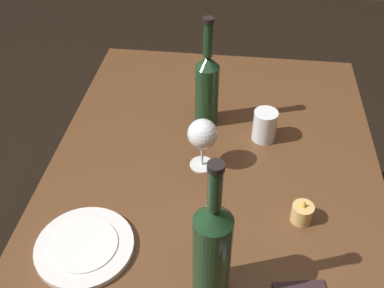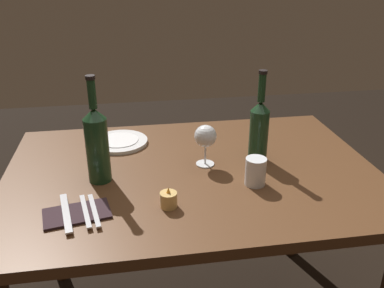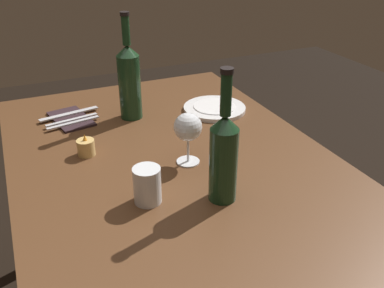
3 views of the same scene
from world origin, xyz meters
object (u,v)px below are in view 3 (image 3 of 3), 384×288
object	(u,v)px
votive_candle	(86,148)
fork_inner	(72,120)
folded_napkin	(71,119)
wine_bottle	(224,155)
water_tumbler	(147,187)
wine_bottle_second	(129,80)
dinner_plate	(215,108)
table_knife	(69,114)
wine_glass_left	(188,128)
fork_outer	(73,123)

from	to	relation	value
votive_candle	fork_inner	size ratio (longest dim) A/B	0.37
fork_inner	folded_napkin	bearing A→B (deg)	0.00
votive_candle	fork_inner	xyz separation A→B (m)	(0.24, 0.00, -0.01)
wine_bottle	water_tumbler	size ratio (longest dim) A/B	3.60
wine_bottle_second	water_tumbler	size ratio (longest dim) A/B	3.85
folded_napkin	wine_bottle	bearing A→B (deg)	-157.09
water_tumbler	dinner_plate	size ratio (longest dim) A/B	0.42
wine_bottle	folded_napkin	world-z (taller)	wine_bottle
dinner_plate	table_knife	world-z (taller)	dinner_plate
wine_glass_left	fork_inner	bearing A→B (deg)	32.42
wine_bottle_second	table_knife	distance (m)	0.25
dinner_plate	fork_outer	size ratio (longest dim) A/B	1.25
wine_bottle_second	dinner_plate	size ratio (longest dim) A/B	1.60
wine_bottle_second	votive_candle	size ratio (longest dim) A/B	5.37
votive_candle	fork_inner	world-z (taller)	votive_candle
wine_glass_left	wine_bottle_second	size ratio (longest dim) A/B	0.42
wine_glass_left	dinner_plate	xyz separation A→B (m)	(0.30, -0.24, -0.10)
wine_bottle	fork_inner	distance (m)	0.67
wine_bottle_second	fork_outer	world-z (taller)	wine_bottle_second
wine_glass_left	water_tumbler	distance (m)	0.22
wine_bottle	wine_bottle_second	distance (m)	0.57
wine_glass_left	wine_bottle_second	bearing A→B (deg)	8.69
wine_glass_left	folded_napkin	bearing A→B (deg)	30.89
wine_bottle_second	fork_outer	xyz separation A→B (m)	(0.01, 0.20, -0.13)
votive_candle	dinner_plate	size ratio (longest dim) A/B	0.30
wine_bottle	folded_napkin	distance (m)	0.69
water_tumbler	fork_inner	distance (m)	0.55
wine_bottle	wine_glass_left	bearing A→B (deg)	2.27
folded_napkin	wine_bottle_second	bearing A→B (deg)	-106.78
wine_bottle	dinner_plate	world-z (taller)	wine_bottle
dinner_plate	table_knife	distance (m)	0.52
wine_bottle_second	votive_candle	bearing A→B (deg)	136.19
water_tumbler	fork_outer	xyz separation A→B (m)	(0.52, 0.09, -0.03)
table_knife	votive_candle	bearing A→B (deg)	-179.97
votive_candle	fork_outer	xyz separation A→B (m)	(0.22, 0.00, -0.01)
votive_candle	fork_outer	bearing A→B (deg)	0.04
wine_glass_left	votive_candle	world-z (taller)	wine_glass_left
fork_outer	dinner_plate	bearing A→B (deg)	-98.60
votive_candle	fork_outer	world-z (taller)	votive_candle
dinner_plate	wine_bottle	bearing A→B (deg)	155.59
fork_inner	fork_outer	bearing A→B (deg)	180.00
votive_candle	wine_bottle_second	bearing A→B (deg)	-43.81
wine_bottle_second	water_tumbler	bearing A→B (deg)	167.76
wine_bottle_second	fork_inner	xyz separation A→B (m)	(0.04, 0.20, -0.13)
wine_bottle	folded_napkin	bearing A→B (deg)	22.91
folded_napkin	fork_inner	size ratio (longest dim) A/B	1.16
votive_candle	table_knife	distance (m)	0.30
wine_bottle_second	table_knife	xyz separation A→B (m)	(0.09, 0.20, -0.13)
wine_bottle_second	table_knife	size ratio (longest dim) A/B	1.71
wine_bottle	wine_bottle_second	world-z (taller)	wine_bottle_second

